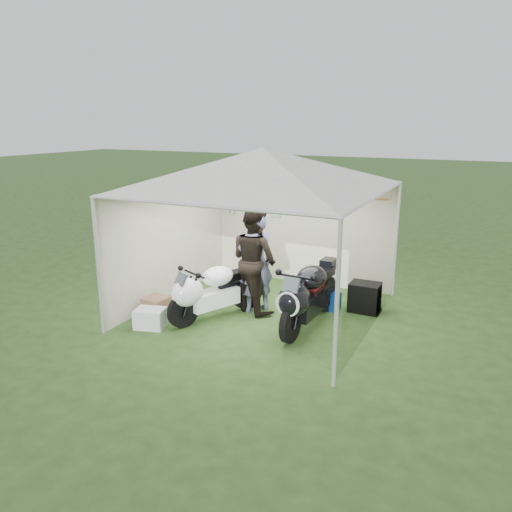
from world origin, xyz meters
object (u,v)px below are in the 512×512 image
Objects in this scene: equipment_box at (365,297)px; crate_1 at (157,307)px; motorcycle_black at (307,294)px; person_dark_jacket at (254,260)px; person_blue_jacket at (256,262)px; canopy_tent at (263,173)px; paddock_stand at (328,300)px; crate_2 at (155,319)px; motorcycle_white at (211,290)px; crate_0 at (150,318)px.

crate_1 is (-3.34, -1.90, -0.09)m from equipment_box.
motorcycle_black is at bearing 14.79° from crate_1.
person_dark_jacket is 1.04× the size of person_blue_jacket.
person_dark_jacket reaches higher than person_blue_jacket.
motorcycle_black is (0.99, -0.35, -1.97)m from canopy_tent.
paddock_stand is at bearing 90.00° from motorcycle_black.
paddock_stand reaches higher than crate_2.
canopy_tent reaches higher than crate_1.
crate_1 is at bearing -147.60° from canopy_tent.
person_dark_jacket reaches higher than paddock_stand.
equipment_box is at bearing -130.42° from person_dark_jacket.
canopy_tent is at bearing -153.36° from person_dark_jacket.
person_dark_jacket is 2.18m from equipment_box.
crate_2 is at bearing -134.57° from canopy_tent.
person_dark_jacket is (-0.17, -0.01, -1.59)m from canopy_tent.
canopy_tent is 2.26m from motorcycle_white.
motorcycle_black is at bearing -171.47° from person_dark_jacket.
motorcycle_black is 4.07× the size of equipment_box.
motorcycle_white is 0.84× the size of motorcycle_black.
paddock_stand is at bearing -163.30° from equipment_box.
canopy_tent is 3.05× the size of motorcycle_white.
equipment_box is at bearing 62.57° from motorcycle_black.
person_blue_jacket is (-1.19, -0.66, 0.77)m from paddock_stand.
crate_0 is at bearing -65.71° from crate_1.
canopy_tent is at bearing 128.40° from person_blue_jacket.
crate_0 is (-1.43, -1.50, -2.41)m from canopy_tent.
motorcycle_white is at bearing 3.41° from person_blue_jacket.
crate_2 is (-3.09, -2.28, -0.15)m from equipment_box.
person_blue_jacket is at bearing 49.44° from crate_0.
person_blue_jacket is at bearing 165.73° from motorcycle_black.
person_blue_jacket is 5.78× the size of crate_2.
crate_0 is at bearing -138.86° from paddock_stand.
person_dark_jacket is (0.51, 0.71, 0.44)m from motorcycle_white.
equipment_box is at bearing 16.70° from paddock_stand.
motorcycle_black is 1.10m from paddock_stand.
crate_1 is (-0.96, -0.33, -0.36)m from motorcycle_white.
crate_2 is (-0.72, -0.71, -0.42)m from motorcycle_white.
person_blue_jacket is at bearing 77.48° from motorcycle_white.
canopy_tent is at bearing -153.18° from equipment_box.
crate_2 is at bearing -57.20° from crate_1.
crate_1 is at bearing -147.61° from paddock_stand.
motorcycle_black is at bearing 36.63° from motorcycle_white.
motorcycle_white is at bearing 46.38° from crate_0.
canopy_tent reaches higher than person_blue_jacket.
paddock_stand is 0.91× the size of crate_0.
crate_1 is at bearing -162.38° from motorcycle_black.
crate_2 is (-2.39, -1.07, -0.49)m from motorcycle_black.
paddock_stand is at bearing 159.22° from person_blue_jacket.
canopy_tent is 11.41× the size of crate_0.
crate_0 reaches higher than crate_2.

